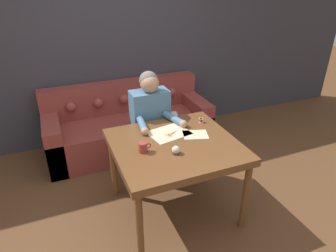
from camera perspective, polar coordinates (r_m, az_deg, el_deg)
ground_plane at (r=3.13m, az=-0.97°, el=-16.19°), size 16.00×16.00×0.00m
wall_back at (r=4.11m, az=-10.76°, el=14.86°), size 8.00×0.06×2.60m
dining_table at (r=2.75m, az=1.33°, el=-4.65°), size 1.11×1.03×0.77m
couch at (r=4.07m, az=-7.58°, el=0.05°), size 2.11×0.84×0.85m
person at (r=3.31m, az=-3.33°, el=-0.09°), size 0.48×0.59×1.26m
pattern_paper_main at (r=2.87m, az=0.16°, el=-1.33°), size 0.42×0.36×0.00m
pattern_paper_offcut at (r=2.86m, az=5.25°, el=-1.64°), size 0.28×0.24×0.00m
scissors at (r=2.86m, az=0.80°, el=-1.48°), size 0.22×0.15×0.01m
mug at (r=2.57m, az=-4.76°, el=-4.06°), size 0.11×0.08×0.09m
thread_spool at (r=3.09m, az=6.29°, el=1.07°), size 0.04×0.04×0.05m
pin_cushion at (r=2.54m, az=1.52°, el=-4.63°), size 0.07×0.07×0.07m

